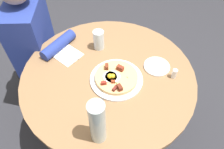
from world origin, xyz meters
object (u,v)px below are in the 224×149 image
object	(u,v)px
bread_plate	(157,66)
knife	(69,52)
water_glass	(98,40)
pepper_shaker	(101,103)
breakfast_pizza	(116,77)
person_seated	(38,54)
water_bottle	(97,123)
salt_shaker	(174,74)
fork	(64,55)
dining_table	(108,91)
pizza_plate	(116,79)

from	to	relation	value
bread_plate	knife	xyz separation A→B (m)	(-0.13, -0.54, 0.00)
water_glass	pepper_shaker	xyz separation A→B (m)	(0.44, 0.02, -0.04)
breakfast_pizza	water_glass	xyz separation A→B (m)	(-0.27, -0.10, 0.04)
person_seated	water_bottle	bearing A→B (deg)	32.48
breakfast_pizza	knife	xyz separation A→B (m)	(-0.22, -0.29, -0.02)
bread_plate	pepper_shaker	distance (m)	0.42
salt_shaker	water_glass	bearing A→B (deg)	-121.27
person_seated	fork	world-z (taller)	person_seated
breakfast_pizza	knife	distance (m)	0.37
dining_table	water_bottle	size ratio (longest dim) A/B	3.77
pizza_plate	bread_plate	xyz separation A→B (m)	(-0.09, 0.24, -0.00)
pizza_plate	water_bottle	xyz separation A→B (m)	(0.33, -0.09, 0.13)
dining_table	person_seated	size ratio (longest dim) A/B	0.89
dining_table	breakfast_pizza	distance (m)	0.20
bread_plate	salt_shaker	xyz separation A→B (m)	(0.08, 0.08, 0.02)
bread_plate	water_bottle	distance (m)	0.56
dining_table	fork	size ratio (longest dim) A/B	5.61
pepper_shaker	person_seated	bearing A→B (deg)	-140.36
pizza_plate	water_bottle	world-z (taller)	water_bottle
water_bottle	pepper_shaker	bearing A→B (deg)	175.94
bread_plate	pepper_shaker	bearing A→B (deg)	-51.45
person_seated	water_glass	distance (m)	0.57
person_seated	bread_plate	bearing A→B (deg)	67.55
dining_table	pizza_plate	xyz separation A→B (m)	(0.04, 0.05, 0.17)
bread_plate	water_bottle	bearing A→B (deg)	-38.63
water_glass	salt_shaker	bearing A→B (deg)	58.73
person_seated	water_glass	bearing A→B (deg)	71.60
dining_table	knife	xyz separation A→B (m)	(-0.18, -0.25, 0.17)
bread_plate	knife	size ratio (longest dim) A/B	0.86
breakfast_pizza	fork	distance (m)	0.37
breakfast_pizza	pepper_shaker	world-z (taller)	breakfast_pizza
water_bottle	knife	bearing A→B (deg)	-160.57
knife	pizza_plate	bearing A→B (deg)	4.05
breakfast_pizza	salt_shaker	world-z (taller)	breakfast_pizza
person_seated	bread_plate	size ratio (longest dim) A/B	7.34
person_seated	pepper_shaker	size ratio (longest dim) A/B	22.63
person_seated	knife	bearing A→B (deg)	54.40
dining_table	breakfast_pizza	bearing A→B (deg)	42.54
water_bottle	bread_plate	bearing A→B (deg)	141.37
breakfast_pizza	person_seated	bearing A→B (deg)	-126.80
pizza_plate	breakfast_pizza	xyz separation A→B (m)	(0.00, -0.00, 0.02)
fork	water_glass	size ratio (longest dim) A/B	1.42
person_seated	salt_shaker	xyz separation A→B (m)	(0.42, 0.91, 0.24)
dining_table	knife	distance (m)	0.35
person_seated	water_glass	world-z (taller)	person_seated
dining_table	pizza_plate	distance (m)	0.19
bread_plate	fork	size ratio (longest dim) A/B	0.86
dining_table	water_glass	distance (m)	0.33
dining_table	water_bottle	distance (m)	0.49
bread_plate	water_bottle	size ratio (longest dim) A/B	0.58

